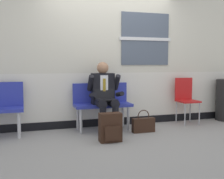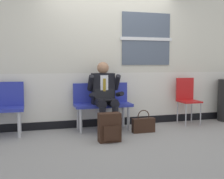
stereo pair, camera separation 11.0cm
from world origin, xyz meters
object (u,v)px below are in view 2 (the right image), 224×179
Objects in this scene: person_seated at (105,95)px; backpack at (110,128)px; folding_chair at (187,96)px; bench_with_person at (102,102)px; handbag at (143,125)px.

person_seated is 2.75× the size of backpack.
person_seated is 1.35× the size of folding_chair.
bench_with_person is 1.13× the size of folding_chair.
person_seated reaches higher than bench_with_person.
bench_with_person is at bearing 179.67° from folding_chair.
folding_chair is (1.74, 0.18, -0.11)m from person_seated.
bench_with_person is at bearing 90.00° from person_seated.
handbag is (0.63, -0.26, -0.52)m from person_seated.
backpack is (-0.10, -0.85, -0.28)m from bench_with_person.
folding_chair reaches higher than backpack.
backpack is at bearing -96.45° from bench_with_person.
bench_with_person is 0.86m from handbag.
bench_with_person is 2.57× the size of handbag.
backpack reaches higher than handbag.
person_seated is at bearing -174.05° from folding_chair.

